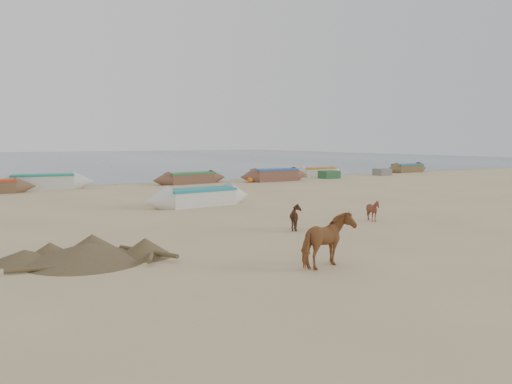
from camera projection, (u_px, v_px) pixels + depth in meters
ground at (313, 231)px, 17.38m from camera, size 140.00×140.00×0.00m
sea at (39, 159)px, 88.30m from camera, size 160.00×160.00×0.00m
cow_adult at (327, 241)px, 12.26m from camera, size 1.74×1.17×1.35m
calf_front at (373, 210)px, 19.37m from camera, size 1.02×0.99×0.86m
calf_right at (298, 218)px, 17.49m from camera, size 0.80×0.92×0.87m
near_canoe at (200, 197)px, 24.06m from camera, size 5.83×2.05×0.84m
debris_pile at (87, 252)px, 13.06m from camera, size 3.67×3.67×0.46m
waterline_canoes at (140, 179)px, 34.97m from camera, size 57.10×4.24×0.99m
beach_clutter at (211, 179)px, 36.84m from camera, size 45.67×4.83×0.64m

